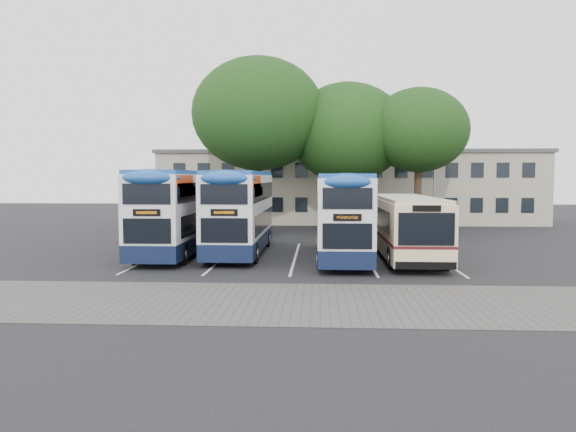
% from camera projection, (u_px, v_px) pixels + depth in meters
% --- Properties ---
extents(ground, '(120.00, 120.00, 0.00)m').
position_uv_depth(ground, '(383.00, 276.00, 22.53)').
color(ground, black).
rests_on(ground, ground).
extents(paving_strip, '(40.00, 6.00, 0.01)m').
position_uv_depth(paving_strip, '(338.00, 303.00, 17.66)').
color(paving_strip, '#595654').
rests_on(paving_strip, ground).
extents(bay_lines, '(14.12, 11.00, 0.01)m').
position_uv_depth(bay_lines, '(295.00, 257.00, 27.72)').
color(bay_lines, silver).
rests_on(bay_lines, ground).
extents(depot_building, '(32.40, 8.40, 6.20)m').
position_uv_depth(depot_building, '(348.00, 186.00, 49.20)').
color(depot_building, '#AEA18C').
rests_on(depot_building, ground).
extents(lamp_post, '(0.25, 1.05, 9.06)m').
position_uv_depth(lamp_post, '(434.00, 162.00, 41.74)').
color(lamp_post, gray).
rests_on(lamp_post, ground).
extents(tree_left, '(9.50, 9.50, 12.49)m').
position_uv_depth(tree_left, '(258.00, 114.00, 40.06)').
color(tree_left, black).
rests_on(tree_left, ground).
extents(tree_mid, '(8.53, 8.53, 10.80)m').
position_uv_depth(tree_mid, '(347.00, 133.00, 40.77)').
color(tree_mid, black).
rests_on(tree_mid, ground).
extents(tree_right, '(6.91, 6.91, 10.14)m').
position_uv_depth(tree_right, '(419.00, 130.00, 38.89)').
color(tree_right, black).
rests_on(tree_right, ground).
extents(bus_dd_left, '(2.49, 10.25, 4.27)m').
position_uv_depth(bus_dd_left, '(178.00, 209.00, 28.57)').
color(bus_dd_left, '#0F1837').
rests_on(bus_dd_left, ground).
extents(bus_dd_mid, '(2.47, 10.18, 4.24)m').
position_uv_depth(bus_dd_mid, '(241.00, 208.00, 28.91)').
color(bus_dd_mid, '#0F1837').
rests_on(bus_dd_mid, ground).
extents(bus_dd_right, '(2.38, 9.84, 4.10)m').
position_uv_depth(bus_dd_right, '(342.00, 212.00, 26.95)').
color(bus_dd_right, '#0F1837').
rests_on(bus_dd_right, ground).
extents(bus_single, '(2.57, 10.09, 3.01)m').
position_uv_depth(bus_single, '(406.00, 223.00, 27.21)').
color(bus_single, beige).
rests_on(bus_single, ground).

